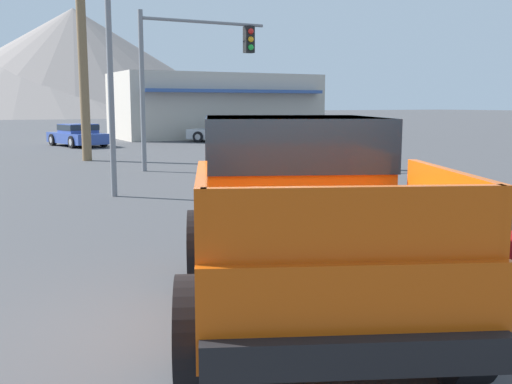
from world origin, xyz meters
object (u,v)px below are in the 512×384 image
Objects in this scene: parked_car_silver at (225,131)px; traffic_light_main at (194,59)px; orange_pickup_truck at (297,204)px; parked_car_blue at (78,135)px.

parked_car_silver is 0.81× the size of traffic_light_main.
orange_pickup_truck is 1.20× the size of parked_car_blue.
traffic_light_main is at bearing 95.55° from orange_pickup_truck.
parked_car_blue is 0.84× the size of traffic_light_main.
parked_car_silver is (11.14, 26.27, -0.55)m from orange_pickup_truck.
orange_pickup_truck is 1.25× the size of parked_car_silver.
parked_car_blue is at bearing 96.23° from traffic_light_main.
parked_car_silver is 14.60m from traffic_light_main.
parked_car_blue is (2.90, 26.61, -0.57)m from orange_pickup_truck.
parked_car_silver is at bearing 61.40° from traffic_light_main.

